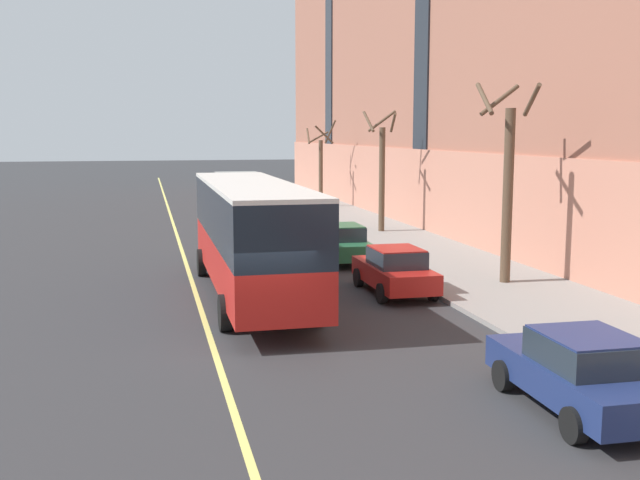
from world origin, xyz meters
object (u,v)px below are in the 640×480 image
object	(u,v)px
parked_car_darkgray_4	(305,222)
parked_car_navy_5	(278,206)
parked_car_navy_2	(581,372)
parked_car_green_6	(341,243)
street_tree_far_uptown	(382,170)
street_tree_far_downtown	(321,164)
parked_car_red_0	(395,270)
city_bus	(251,232)
street_tree_mid_block	(507,181)

from	to	relation	value
parked_car_darkgray_4	parked_car_navy_5	xyz separation A→B (m)	(0.09, 8.58, 0.00)
parked_car_navy_2	parked_car_green_6	distance (m)	17.26
parked_car_navy_2	street_tree_far_uptown	size ratio (longest dim) A/B	0.70
parked_car_navy_2	parked_car_navy_5	distance (m)	33.23
parked_car_navy_2	parked_car_green_6	bearing A→B (deg)	90.58
parked_car_navy_5	street_tree_far_downtown	bearing A→B (deg)	55.18
parked_car_navy_2	parked_car_darkgray_4	distance (m)	24.65
parked_car_red_0	city_bus	bearing A→B (deg)	176.09
street_tree_mid_block	city_bus	bearing A→B (deg)	-179.80
parked_car_darkgray_4	parked_car_green_6	xyz separation A→B (m)	(-0.06, -7.39, 0.00)
parked_car_darkgray_4	city_bus	bearing A→B (deg)	-108.91
parked_car_red_0	street_tree_mid_block	size ratio (longest dim) A/B	0.62
street_tree_mid_block	street_tree_far_uptown	bearing A→B (deg)	89.94
parked_car_red_0	street_tree_far_downtown	world-z (taller)	street_tree_far_downtown
parked_car_navy_2	street_tree_far_downtown	xyz separation A→B (m)	(4.10, 39.17, 2.34)
street_tree_far_uptown	street_tree_mid_block	bearing A→B (deg)	-90.06
city_bus	street_tree_far_uptown	size ratio (longest dim) A/B	1.98
parked_car_navy_5	parked_car_red_0	bearing A→B (deg)	-90.00
street_tree_far_downtown	street_tree_far_uptown	bearing A→B (deg)	-90.02
parked_car_darkgray_4	street_tree_far_downtown	size ratio (longest dim) A/B	0.71
street_tree_far_downtown	parked_car_navy_2	bearing A→B (deg)	-95.98
parked_car_darkgray_4	street_tree_mid_block	bearing A→B (deg)	-72.67
city_bus	street_tree_mid_block	distance (m)	8.94
city_bus	parked_car_navy_2	world-z (taller)	city_bus
city_bus	street_tree_far_downtown	world-z (taller)	street_tree_far_downtown
parked_car_navy_2	parked_car_navy_5	bearing A→B (deg)	90.04
parked_car_navy_5	parked_car_green_6	size ratio (longest dim) A/B	0.99
parked_car_navy_2	street_tree_far_uptown	xyz separation A→B (m)	(4.10, 25.19, 2.54)
parked_car_red_0	street_tree_far_uptown	xyz separation A→B (m)	(4.12, 14.34, 2.55)
parked_car_navy_5	street_tree_far_uptown	size ratio (longest dim) A/B	0.73
street_tree_far_downtown	street_tree_mid_block	bearing A→B (deg)	-90.04
parked_car_darkgray_4	street_tree_mid_block	size ratio (longest dim) A/B	0.62
parked_car_navy_5	street_tree_mid_block	size ratio (longest dim) A/B	0.67
parked_car_darkgray_4	parked_car_navy_5	size ratio (longest dim) A/B	0.92
street_tree_mid_block	street_tree_far_uptown	size ratio (longest dim) A/B	1.08
parked_car_darkgray_4	parked_car_red_0	bearing A→B (deg)	-89.63
street_tree_far_uptown	street_tree_far_downtown	size ratio (longest dim) A/B	1.05
parked_car_green_6	street_tree_far_downtown	world-z (taller)	street_tree_far_downtown
street_tree_far_downtown	parked_car_green_6	bearing A→B (deg)	-101.05
parked_car_green_6	parked_car_navy_2	bearing A→B (deg)	-89.42
parked_car_navy_5	street_tree_far_uptown	distance (m)	9.39
city_bus	street_tree_far_downtown	bearing A→B (deg)	72.49
street_tree_mid_block	street_tree_far_uptown	xyz separation A→B (m)	(0.01, 13.98, -0.31)
parked_car_red_0	street_tree_mid_block	world-z (taller)	street_tree_mid_block
city_bus	parked_car_red_0	bearing A→B (deg)	-3.91
parked_car_darkgray_4	parked_car_green_6	distance (m)	7.39
parked_car_darkgray_4	street_tree_far_uptown	xyz separation A→B (m)	(4.21, 0.54, 2.54)
parked_car_red_0	street_tree_far_downtown	bearing A→B (deg)	81.71
parked_car_navy_2	parked_car_green_6	size ratio (longest dim) A/B	0.94
street_tree_far_downtown	parked_car_red_0	bearing A→B (deg)	-98.29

